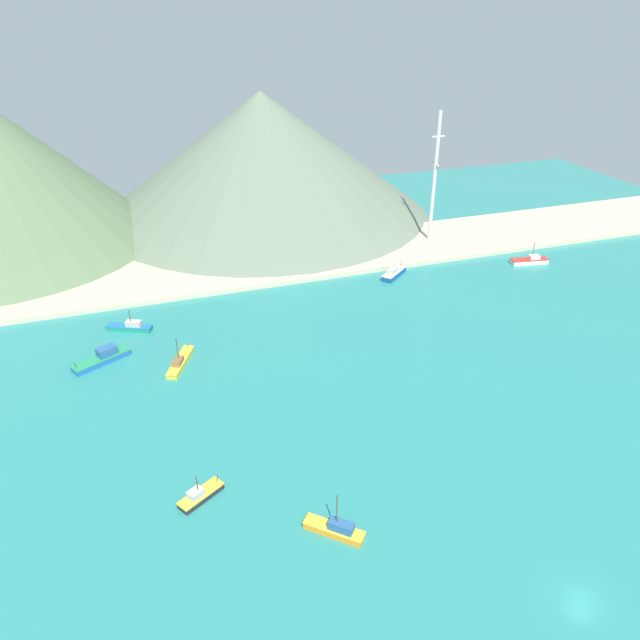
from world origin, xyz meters
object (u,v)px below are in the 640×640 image
Objects in this scene: fishing_boat_0 at (530,261)px; fishing_boat_7 at (200,495)px; fishing_boat_2 at (180,362)px; radio_tower at (434,179)px; fishing_boat_4 at (103,358)px; fishing_boat_3 at (394,273)px; fishing_boat_1 at (336,529)px; fishing_boat_6 at (130,327)px.

fishing_boat_7 is (-90.91, -53.45, -0.07)m from fishing_boat_0.
fishing_boat_2 is 1.50× the size of fishing_boat_7.
fishing_boat_4 is at bearing -158.15° from radio_tower.
fishing_boat_3 is 0.24× the size of radio_tower.
fishing_boat_3 is at bearing 23.09° from fishing_boat_2.
radio_tower reaches higher than fishing_boat_0.
fishing_boat_1 is 0.21× the size of radio_tower.
fishing_boat_1 reaches higher than fishing_boat_3.
fishing_boat_3 is 69.02m from fishing_boat_4.
fishing_boat_1 is 19.12m from fishing_boat_7.
fishing_boat_0 reaches higher than fishing_boat_4.
fishing_boat_3 is 0.88× the size of fishing_boat_6.
fishing_boat_0 is at bearing 12.03° from fishing_boat_2.
fishing_boat_2 is at bearing -167.97° from fishing_boat_0.
radio_tower is at bearing 130.18° from fishing_boat_0.
radio_tower is (71.72, 39.69, 16.93)m from fishing_boat_2.
fishing_boat_1 is at bearing -120.14° from fishing_boat_3.
radio_tower is at bearing 55.81° from fishing_boat_1.
fishing_boat_6 reaches higher than fishing_boat_4.
fishing_boat_6 is 84.67m from radio_tower.
fishing_boat_2 is 0.93× the size of fishing_boat_4.
fishing_boat_0 is 91.19m from fishing_boat_2.
fishing_boat_3 is 1.21× the size of fishing_boat_7.
fishing_boat_4 is at bearing 106.24° from fishing_boat_7.
fishing_boat_6 is at bearing 62.88° from fishing_boat_4.
fishing_boat_0 is 1.43× the size of fishing_boat_7.
fishing_boat_7 is at bearing -92.86° from fishing_boat_2.
fishing_boat_2 is at bearing -156.91° from fishing_boat_3.
radio_tower is (-17.46, 20.68, 16.82)m from fishing_boat_0.
fishing_boat_6 is (-21.46, 62.20, -0.09)m from fishing_boat_1.
fishing_boat_6 is at bearing 109.04° from fishing_boat_1.
fishing_boat_3 is (53.46, 22.79, 0.23)m from fishing_boat_2.
fishing_boat_6 is 51.10m from fishing_boat_7.
fishing_boat_3 is at bearing -137.22° from radio_tower.
fishing_boat_4 is (-26.95, 51.48, 0.07)m from fishing_boat_1.
radio_tower reaches higher than fishing_boat_6.
fishing_boat_4 is at bearing 117.63° from fishing_boat_1.
fishing_boat_2 is at bearing 87.14° from fishing_boat_7.
fishing_boat_0 is at bearing -6.05° from fishing_boat_3.
fishing_boat_3 is (-35.72, 3.78, 0.12)m from fishing_boat_0.
radio_tower is at bearing 28.96° from fishing_boat_2.
fishing_boat_0 is 1.04× the size of fishing_boat_6.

